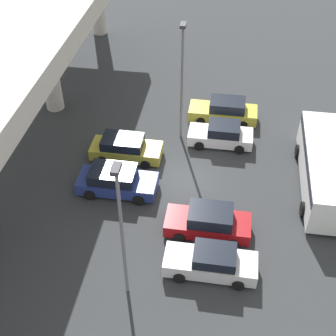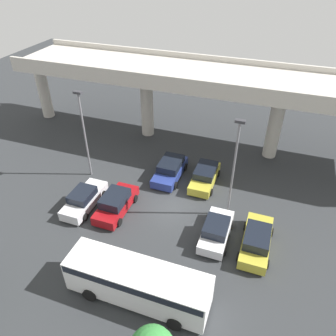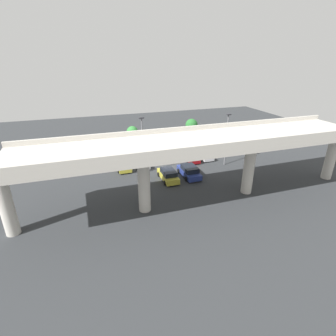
{
  "view_description": "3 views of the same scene",
  "coord_description": "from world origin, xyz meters",
  "px_view_note": "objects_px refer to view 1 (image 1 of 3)",
  "views": [
    {
      "loc": [
        -21.68,
        -2.11,
        19.82
      ],
      "look_at": [
        -1.5,
        0.95,
        2.1
      ],
      "focal_mm": 50.0,
      "sensor_mm": 36.0,
      "label": 1
    },
    {
      "loc": [
        6.36,
        -18.69,
        18.05
      ],
      "look_at": [
        -1.32,
        2.73,
        1.91
      ],
      "focal_mm": 35.0,
      "sensor_mm": 36.0,
      "label": 2
    },
    {
      "loc": [
        12.19,
        35.52,
        15.92
      ],
      "look_at": [
        1.1,
        2.64,
        1.05
      ],
      "focal_mm": 28.0,
      "sensor_mm": 36.0,
      "label": 3
    }
  ],
  "objects_px": {
    "lamp_post_mid_lot": "(121,226)",
    "shuttle_bus": "(324,167)",
    "parked_car_1": "(208,222)",
    "parked_car_4": "(221,135)",
    "parked_car_3": "(125,148)",
    "parked_car_5": "(224,111)",
    "parked_car_0": "(211,262)",
    "lamp_post_near_aisle": "(182,76)",
    "parked_car_2": "(116,181)"
  },
  "relations": [
    {
      "from": "parked_car_4",
      "to": "parked_car_5",
      "type": "distance_m",
      "value": 2.86
    },
    {
      "from": "parked_car_1",
      "to": "shuttle_bus",
      "type": "xyz_separation_m",
      "value": [
        4.81,
        -6.47,
        0.74
      ]
    },
    {
      "from": "parked_car_3",
      "to": "lamp_post_near_aisle",
      "type": "relative_size",
      "value": 0.56
    },
    {
      "from": "parked_car_1",
      "to": "shuttle_bus",
      "type": "bearing_deg",
      "value": -143.38
    },
    {
      "from": "parked_car_1",
      "to": "lamp_post_near_aisle",
      "type": "relative_size",
      "value": 0.57
    },
    {
      "from": "parked_car_5",
      "to": "parked_car_0",
      "type": "bearing_deg",
      "value": 90.76
    },
    {
      "from": "parked_car_1",
      "to": "parked_car_3",
      "type": "bearing_deg",
      "value": -43.96
    },
    {
      "from": "parked_car_3",
      "to": "shuttle_bus",
      "type": "bearing_deg",
      "value": -4.27
    },
    {
      "from": "parked_car_2",
      "to": "parked_car_0",
      "type": "bearing_deg",
      "value": -40.06
    },
    {
      "from": "parked_car_5",
      "to": "parked_car_2",
      "type": "bearing_deg",
      "value": 54.75
    },
    {
      "from": "parked_car_4",
      "to": "lamp_post_mid_lot",
      "type": "relative_size",
      "value": 0.54
    },
    {
      "from": "parked_car_0",
      "to": "parked_car_4",
      "type": "distance_m",
      "value": 10.83
    },
    {
      "from": "parked_car_0",
      "to": "shuttle_bus",
      "type": "distance_m",
      "value": 9.69
    },
    {
      "from": "parked_car_5",
      "to": "lamp_post_near_aisle",
      "type": "xyz_separation_m",
      "value": [
        -2.54,
        2.82,
        4.07
      ]
    },
    {
      "from": "shuttle_bus",
      "to": "lamp_post_mid_lot",
      "type": "xyz_separation_m",
      "value": [
        -9.27,
        10.08,
        3.23
      ]
    },
    {
      "from": "parked_car_0",
      "to": "parked_car_2",
      "type": "relative_size",
      "value": 0.99
    },
    {
      "from": "parked_car_2",
      "to": "lamp_post_near_aisle",
      "type": "relative_size",
      "value": 0.58
    },
    {
      "from": "shuttle_bus",
      "to": "lamp_post_near_aisle",
      "type": "xyz_separation_m",
      "value": [
        3.66,
        9.1,
        3.33
      ]
    },
    {
      "from": "shuttle_bus",
      "to": "parked_car_5",
      "type": "bearing_deg",
      "value": -134.62
    },
    {
      "from": "parked_car_0",
      "to": "lamp_post_near_aisle",
      "type": "height_order",
      "value": "lamp_post_near_aisle"
    },
    {
      "from": "parked_car_0",
      "to": "parked_car_4",
      "type": "relative_size",
      "value": 1.09
    },
    {
      "from": "shuttle_bus",
      "to": "parked_car_0",
      "type": "bearing_deg",
      "value": -39.16
    },
    {
      "from": "parked_car_2",
      "to": "parked_car_3",
      "type": "distance_m",
      "value": 3.22
    },
    {
      "from": "parked_car_4",
      "to": "shuttle_bus",
      "type": "xyz_separation_m",
      "value": [
        -3.34,
        -6.29,
        0.79
      ]
    },
    {
      "from": "parked_car_1",
      "to": "parked_car_5",
      "type": "relative_size",
      "value": 0.96
    },
    {
      "from": "parked_car_3",
      "to": "lamp_post_near_aisle",
      "type": "height_order",
      "value": "lamp_post_near_aisle"
    },
    {
      "from": "parked_car_3",
      "to": "lamp_post_mid_lot",
      "type": "distance_m",
      "value": 11.2
    },
    {
      "from": "parked_car_5",
      "to": "shuttle_bus",
      "type": "bearing_deg",
      "value": 135.38
    },
    {
      "from": "parked_car_3",
      "to": "lamp_post_near_aisle",
      "type": "distance_m",
      "value": 5.94
    },
    {
      "from": "parked_car_2",
      "to": "parked_car_5",
      "type": "distance_m",
      "value": 10.39
    },
    {
      "from": "parked_car_0",
      "to": "parked_car_5",
      "type": "height_order",
      "value": "parked_car_5"
    },
    {
      "from": "parked_car_2",
      "to": "lamp_post_mid_lot",
      "type": "xyz_separation_m",
      "value": [
        -6.97,
        -2.2,
        3.98
      ]
    },
    {
      "from": "lamp_post_mid_lot",
      "to": "shuttle_bus",
      "type": "bearing_deg",
      "value": -47.4
    },
    {
      "from": "parked_car_2",
      "to": "shuttle_bus",
      "type": "bearing_deg",
      "value": 10.57
    },
    {
      "from": "parked_car_4",
      "to": "parked_car_1",
      "type": "bearing_deg",
      "value": 88.72
    },
    {
      "from": "parked_car_3",
      "to": "shuttle_bus",
      "type": "relative_size",
      "value": 0.53
    },
    {
      "from": "parked_car_2",
      "to": "parked_car_5",
      "type": "bearing_deg",
      "value": 54.75
    },
    {
      "from": "parked_car_3",
      "to": "shuttle_bus",
      "type": "distance_m",
      "value": 12.48
    },
    {
      "from": "parked_car_4",
      "to": "parked_car_5",
      "type": "relative_size",
      "value": 0.89
    },
    {
      "from": "parked_car_1",
      "to": "parked_car_4",
      "type": "height_order",
      "value": "parked_car_1"
    },
    {
      "from": "parked_car_1",
      "to": "parked_car_2",
      "type": "relative_size",
      "value": 0.98
    },
    {
      "from": "parked_car_2",
      "to": "lamp_post_mid_lot",
      "type": "distance_m",
      "value": 8.32
    },
    {
      "from": "parked_car_2",
      "to": "lamp_post_near_aisle",
      "type": "xyz_separation_m",
      "value": [
        5.95,
        -3.17,
        4.07
      ]
    },
    {
      "from": "parked_car_3",
      "to": "lamp_post_mid_lot",
      "type": "relative_size",
      "value": 0.57
    },
    {
      "from": "parked_car_3",
      "to": "parked_car_0",
      "type": "bearing_deg",
      "value": -53.07
    },
    {
      "from": "lamp_post_near_aisle",
      "to": "lamp_post_mid_lot",
      "type": "xyz_separation_m",
      "value": [
        -12.92,
        0.97,
        -0.09
      ]
    },
    {
      "from": "parked_car_1",
      "to": "parked_car_5",
      "type": "height_order",
      "value": "parked_car_1"
    },
    {
      "from": "parked_car_3",
      "to": "lamp_post_near_aisle",
      "type": "bearing_deg",
      "value": 39.44
    },
    {
      "from": "parked_car_2",
      "to": "lamp_post_near_aisle",
      "type": "distance_m",
      "value": 7.87
    },
    {
      "from": "parked_car_3",
      "to": "parked_car_4",
      "type": "height_order",
      "value": "parked_car_4"
    }
  ]
}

